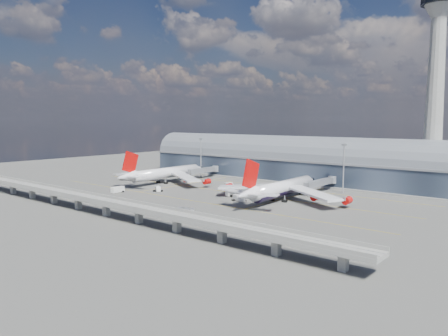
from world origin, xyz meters
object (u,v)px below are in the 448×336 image
Objects in this scene: service_truck_1 at (158,189)px; cargo_train_2 at (268,228)px; airliner_right at (281,189)px; cargo_train_1 at (220,220)px; service_truck_3 at (232,193)px; floodlight_mast_right at (344,167)px; service_truck_2 at (239,198)px; cargo_train_0 at (186,210)px; service_truck_4 at (229,185)px; service_truck_0 at (118,190)px; airliner_left at (164,173)px; control_tower at (435,92)px; service_truck_5 at (228,186)px; floodlight_mast_left at (201,157)px.

service_truck_1 is 0.66× the size of cargo_train_2.
airliner_right is 52.20m from cargo_train_1.
airliner_right is 26.00m from service_truck_3.
floodlight_mast_right reaches higher than airliner_right.
service_truck_2 reaches higher than cargo_train_0.
service_truck_4 is at bearing -158.76° from floodlight_mast_right.
service_truck_0 is 85.37m from cargo_train_1.
service_truck_3 is at bearing -37.23° from service_truck_1.
service_truck_1 reaches higher than cargo_train_2.
service_truck_2 is 33.38m from cargo_train_0.
cargo_train_2 is at bearing -28.24° from airliner_left.
cargo_train_1 is 1.35× the size of cargo_train_2.
control_tower is 19.95× the size of service_truck_1.
service_truck_3 is 0.92× the size of cargo_train_0.
service_truck_2 is (-28.06, -51.95, -12.19)m from floodlight_mast_right.
airliner_left reaches higher than service_truck_4.
service_truck_5 is 0.74× the size of cargo_train_0.
service_truck_5 is (22.75, 31.02, -0.06)m from service_truck_1.
airliner_right reaches higher than cargo_train_1.
floodlight_mast_left is 100.00m from floodlight_mast_right.
control_tower reaches higher than service_truck_4.
service_truck_0 is at bearing -138.17° from service_truck_3.
floodlight_mast_left is 0.37× the size of airliner_left.
service_truck_0 is 105.14m from cargo_train_2.
floodlight_mast_left is (-135.00, -28.00, -38.00)m from control_tower.
control_tower is 143.01m from floodlight_mast_left.
airliner_right is at bearing 4.23° from cargo_train_1.
airliner_left is 13.85× the size of service_truck_4.
service_truck_1 is 38.47m from service_truck_5.
service_truck_0 is at bearing 77.20° from cargo_train_2.
control_tower is at bearing 32.67° from service_truck_0.
service_truck_2 is 43.25m from cargo_train_1.
control_tower is at bearing -20.23° from service_truck_1.
floodlight_mast_left is 3.25× the size of service_truck_2.
service_truck_0 is 1.00× the size of cargo_train_0.
service_truck_1 is at bearing -102.40° from service_truck_4.
floodlight_mast_right reaches higher than service_truck_5.
floodlight_mast_left reaches higher than service_truck_0.
cargo_train_2 is (26.32, -49.77, -4.86)m from airliner_right.
cargo_train_0 is at bearing -112.11° from airliner_right.
service_truck_4 is (-93.07, -50.58, -50.28)m from control_tower.
service_truck_3 reaches higher than service_truck_2.
airliner_left is 123.04m from cargo_train_2.
service_truck_3 is 0.91× the size of cargo_train_2.
airliner_right is 13.57× the size of service_truck_1.
service_truck_1 is (13.75, 15.55, -0.23)m from service_truck_0.
airliner_right is 9.78× the size of service_truck_3.
control_tower is 13.14× the size of cargo_train_2.
floodlight_mast_right is 91.32m from cargo_train_1.
service_truck_5 is at bearing 43.05° from cargo_train_2.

